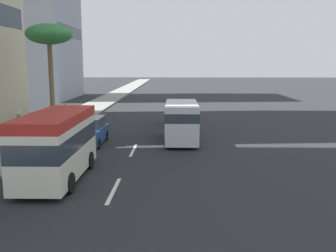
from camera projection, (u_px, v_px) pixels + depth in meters
name	position (u px, v px, depth m)	size (l,w,h in m)	color
ground_plane	(148.00, 120.00, 34.45)	(198.00, 198.00, 0.00)	#26282B
sidewalk_right	(71.00, 119.00, 34.59)	(162.00, 3.55, 0.15)	gray
lane_stripe_mid	(114.00, 191.00, 15.45)	(3.20, 0.16, 0.01)	silver
lane_stripe_far	(133.00, 150.00, 22.57)	(3.20, 0.16, 0.01)	silver
minibus_lead	(57.00, 143.00, 16.67)	(6.14, 2.28, 2.99)	silver
car_second	(90.00, 131.00, 24.23)	(4.14, 1.84, 1.71)	#1E478C
van_third	(182.00, 120.00, 24.78)	(5.41, 2.18, 2.56)	silver
car_fourth	(181.00, 115.00, 31.76)	(4.28, 1.93, 1.69)	white
pedestrian_near_lamp	(65.00, 112.00, 31.42)	(0.37, 0.31, 1.71)	navy
pedestrian_by_tree	(19.00, 123.00, 25.25)	(0.36, 0.29, 1.82)	navy
palm_tree	(49.00, 36.00, 32.22)	(3.92, 3.92, 8.26)	brown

